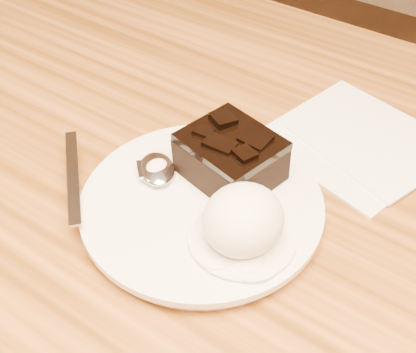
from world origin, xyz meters
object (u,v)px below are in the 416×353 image
Objects in this scene: brownie at (231,160)px; napkin at (354,140)px; plate at (202,207)px; spoon at (157,170)px; ice_cream_scoop at (243,220)px.

napkin is (0.07, 0.14, -0.03)m from brownie.
napkin is (0.07, 0.18, -0.01)m from plate.
plate is 1.17× the size of spoon.
napkin is (0.02, 0.20, -0.04)m from ice_cream_scoop.
spoon is 0.22m from napkin.
brownie is 0.52× the size of napkin.
ice_cream_scoop is 0.44× the size of napkin.
ice_cream_scoop is at bearing -95.31° from napkin.
ice_cream_scoop is 0.37× the size of spoon.
plate is 0.19m from napkin.
plate is at bearing 162.27° from ice_cream_scoop.
brownie is at bearing 86.50° from plate.
plate reaches higher than napkin.
ice_cream_scoop is (0.05, -0.02, 0.03)m from plate.
brownie is 0.08m from ice_cream_scoop.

